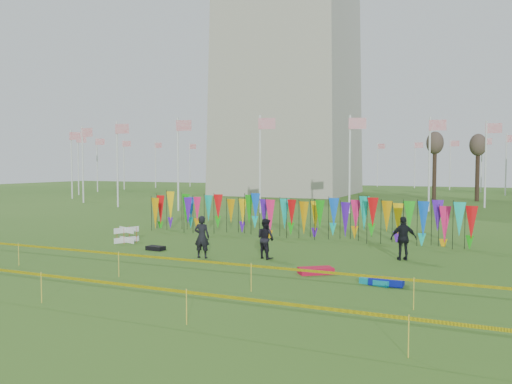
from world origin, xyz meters
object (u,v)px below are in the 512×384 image
at_px(person_mid, 266,238).
at_px(person_right, 403,238).
at_px(person_left, 202,237).
at_px(kite_bag_blue, 386,282).
at_px(kite_bag_red, 316,271).
at_px(kite_bag_teal, 376,281).
at_px(box_kite, 127,235).
at_px(kite_bag_black, 156,248).

relative_size(person_mid, person_right, 0.93).
height_order(person_left, kite_bag_blue, person_left).
distance_m(person_right, kite_bag_red, 4.78).
bearing_deg(kite_bag_red, kite_bag_blue, -14.84).
relative_size(kite_bag_red, kite_bag_teal, 1.23).
xyz_separation_m(person_mid, person_right, (5.40, 1.93, 0.06)).
xyz_separation_m(person_left, kite_bag_teal, (7.65, -1.78, -0.81)).
bearing_deg(person_right, person_mid, -3.24).
relative_size(person_mid, kite_bag_teal, 1.68).
height_order(person_left, kite_bag_red, person_left).
height_order(kite_bag_red, kite_bag_teal, kite_bag_red).
distance_m(person_left, kite_bag_teal, 7.89).
relative_size(person_mid, kite_bag_red, 1.37).
xyz_separation_m(box_kite, person_left, (5.59, -2.08, 0.50)).
xyz_separation_m(person_mid, kite_bag_red, (2.82, -2.02, -0.74)).
xyz_separation_m(person_mid, kite_bag_blue, (5.45, -2.71, -0.74)).
distance_m(person_left, kite_bag_blue, 8.20).
relative_size(box_kite, person_mid, 0.47).
xyz_separation_m(kite_bag_red, kite_bag_black, (-8.29, 1.85, -0.02)).
xyz_separation_m(person_right, kite_bag_blue, (0.05, -4.64, -0.80)).
height_order(kite_bag_blue, kite_bag_red, kite_bag_blue).
distance_m(box_kite, kite_bag_black, 2.94).
bearing_deg(person_right, kite_bag_blue, 67.74).
bearing_deg(kite_bag_red, person_right, 56.82).
relative_size(person_right, kite_bag_red, 1.47).
height_order(box_kite, kite_bag_teal, box_kite).
distance_m(box_kite, person_right, 13.55).
bearing_deg(box_kite, person_left, -20.42).
relative_size(kite_bag_blue, kite_bag_black, 1.32).
relative_size(box_kite, person_left, 0.44).
bearing_deg(kite_bag_black, box_kite, 154.57).
bearing_deg(kite_bag_blue, person_left, 167.79).
height_order(box_kite, kite_bag_black, box_kite).
relative_size(kite_bag_black, kite_bag_teal, 0.82).
height_order(person_mid, kite_bag_blue, person_mid).
bearing_deg(kite_bag_blue, kite_bag_teal, -170.64).
xyz_separation_m(kite_bag_blue, kite_bag_teal, (-0.33, -0.05, -0.02)).
relative_size(box_kite, kite_bag_black, 0.97).
bearing_deg(person_left, box_kite, -30.92).
xyz_separation_m(kite_bag_red, kite_bag_teal, (2.30, -0.75, -0.02)).
distance_m(person_mid, kite_bag_red, 3.54).
bearing_deg(person_right, kite_bag_red, 33.93).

